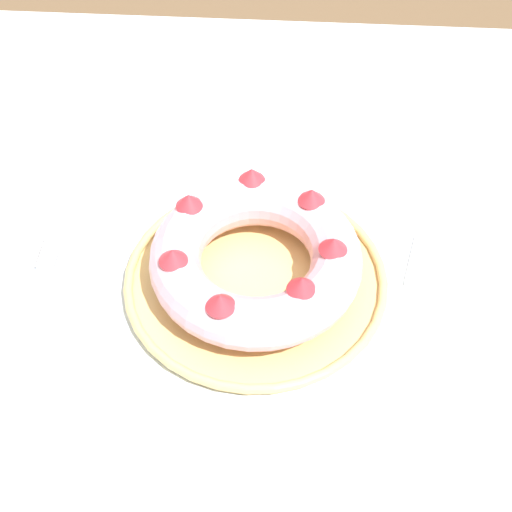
{
  "coord_description": "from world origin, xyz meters",
  "views": [
    {
      "loc": [
        0.06,
        -0.58,
        1.48
      ],
      "look_at": [
        0.02,
        0.0,
        0.81
      ],
      "focal_mm": 50.0,
      "sensor_mm": 36.0,
      "label": 1
    }
  ],
  "objects_px": {
    "bundt_cake": "(256,255)",
    "fork": "(39,285)",
    "serving_knife": "(14,303)",
    "serving_dish": "(256,277)",
    "cake_knife": "(54,302)",
    "napkin": "(460,270)"
  },
  "relations": [
    {
      "from": "serving_knife",
      "to": "cake_knife",
      "type": "xyz_separation_m",
      "value": [
        0.05,
        0.0,
        0.0
      ]
    },
    {
      "from": "serving_dish",
      "to": "cake_knife",
      "type": "xyz_separation_m",
      "value": [
        -0.26,
        -0.05,
        -0.01
      ]
    },
    {
      "from": "cake_knife",
      "to": "napkin",
      "type": "height_order",
      "value": "cake_knife"
    },
    {
      "from": "serving_knife",
      "to": "cake_knife",
      "type": "height_order",
      "value": "same"
    },
    {
      "from": "serving_dish",
      "to": "fork",
      "type": "relative_size",
      "value": 1.74
    },
    {
      "from": "fork",
      "to": "serving_knife",
      "type": "height_order",
      "value": "serving_knife"
    },
    {
      "from": "serving_knife",
      "to": "napkin",
      "type": "xyz_separation_m",
      "value": [
        0.58,
        0.09,
        -0.0
      ]
    },
    {
      "from": "fork",
      "to": "serving_knife",
      "type": "distance_m",
      "value": 0.04
    },
    {
      "from": "serving_dish",
      "to": "serving_knife",
      "type": "height_order",
      "value": "serving_dish"
    },
    {
      "from": "serving_dish",
      "to": "bundt_cake",
      "type": "bearing_deg",
      "value": 158.75
    },
    {
      "from": "serving_knife",
      "to": "bundt_cake",
      "type": "bearing_deg",
      "value": 12.47
    },
    {
      "from": "bundt_cake",
      "to": "fork",
      "type": "height_order",
      "value": "bundt_cake"
    },
    {
      "from": "bundt_cake",
      "to": "serving_knife",
      "type": "xyz_separation_m",
      "value": [
        -0.31,
        -0.06,
        -0.05
      ]
    },
    {
      "from": "serving_dish",
      "to": "bundt_cake",
      "type": "distance_m",
      "value": 0.04
    },
    {
      "from": "napkin",
      "to": "serving_knife",
      "type": "bearing_deg",
      "value": -170.73
    },
    {
      "from": "serving_dish",
      "to": "cake_knife",
      "type": "relative_size",
      "value": 1.99
    },
    {
      "from": "serving_dish",
      "to": "fork",
      "type": "distance_m",
      "value": 0.28
    },
    {
      "from": "serving_dish",
      "to": "bundt_cake",
      "type": "xyz_separation_m",
      "value": [
        -0.0,
        0.0,
        0.04
      ]
    },
    {
      "from": "bundt_cake",
      "to": "serving_knife",
      "type": "relative_size",
      "value": 1.21
    },
    {
      "from": "fork",
      "to": "napkin",
      "type": "bearing_deg",
      "value": 7.88
    },
    {
      "from": "bundt_cake",
      "to": "fork",
      "type": "distance_m",
      "value": 0.29
    },
    {
      "from": "serving_dish",
      "to": "cake_knife",
      "type": "distance_m",
      "value": 0.26
    }
  ]
}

